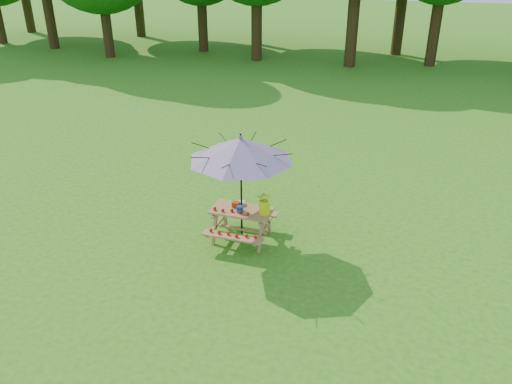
% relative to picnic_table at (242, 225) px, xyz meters
% --- Properties ---
extents(picnic_table, '(1.20, 1.32, 0.67)m').
position_rel_picnic_table_xyz_m(picnic_table, '(0.00, 0.00, 0.00)').
color(picnic_table, '#A36D49').
rests_on(picnic_table, ground).
extents(patio_umbrella, '(2.03, 2.03, 2.25)m').
position_rel_picnic_table_xyz_m(patio_umbrella, '(0.00, 0.00, 1.62)').
color(patio_umbrella, black).
rests_on(patio_umbrella, ground).
extents(produce_bins, '(0.29, 0.45, 0.13)m').
position_rel_picnic_table_xyz_m(produce_bins, '(-0.06, 0.03, 0.40)').
color(produce_bins, '#AF2E0E').
rests_on(produce_bins, picnic_table).
extents(tomatoes_row, '(0.77, 0.13, 0.07)m').
position_rel_picnic_table_xyz_m(tomatoes_row, '(-0.15, -0.18, 0.38)').
color(tomatoes_row, red).
rests_on(tomatoes_row, picnic_table).
extents(flower_bucket, '(0.35, 0.32, 0.48)m').
position_rel_picnic_table_xyz_m(flower_bucket, '(0.48, -0.02, 0.60)').
color(flower_bucket, '#FDF70D').
rests_on(flower_bucket, picnic_table).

